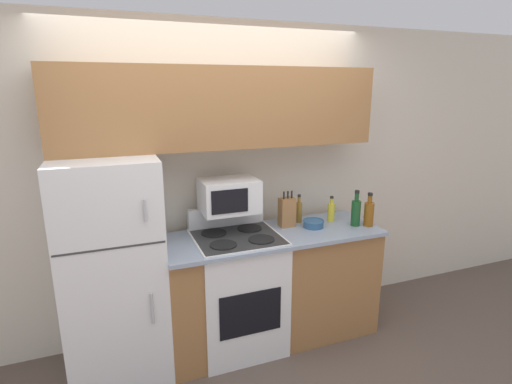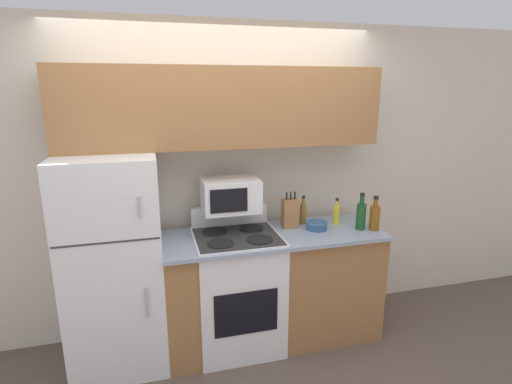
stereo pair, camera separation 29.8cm
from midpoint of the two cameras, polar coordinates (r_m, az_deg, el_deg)
ground_plane at (r=3.29m, az=-4.36°, el=-23.69°), size 12.00×12.00×0.00m
wall_back at (r=3.33m, az=-8.23°, el=1.33°), size 8.00×0.05×2.55m
lower_cabinets at (r=3.35m, az=-0.34°, el=-13.26°), size 1.73×0.63×0.93m
refrigerator at (r=3.07m, az=-22.41°, el=-10.28°), size 0.67×0.68×1.60m
upper_cabinets at (r=3.05m, az=-7.78°, el=11.87°), size 2.40×0.36×0.59m
stove at (r=3.25m, az=-5.35°, el=-13.87°), size 0.65×0.61×1.10m
microwave at (r=3.08m, az=-6.64°, el=-0.55°), size 0.44×0.32×0.25m
knife_block at (r=3.26m, az=1.85°, el=-2.91°), size 0.12×0.09×0.30m
bowl at (r=3.28m, az=5.64°, el=-4.52°), size 0.18×0.18×0.06m
bottle_cooking_spray at (r=3.42m, az=8.26°, el=-2.81°), size 0.06×0.06×0.22m
bottle_vinegar at (r=3.37m, az=3.63°, el=-2.80°), size 0.06×0.06×0.24m
bottle_wine_green at (r=3.34m, az=11.63°, el=-2.83°), size 0.08×0.08×0.30m
bottle_whiskey at (r=3.36m, az=13.42°, el=-2.97°), size 0.08×0.08×0.28m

